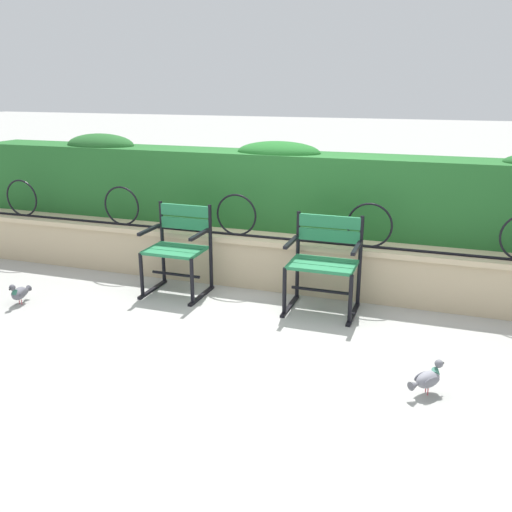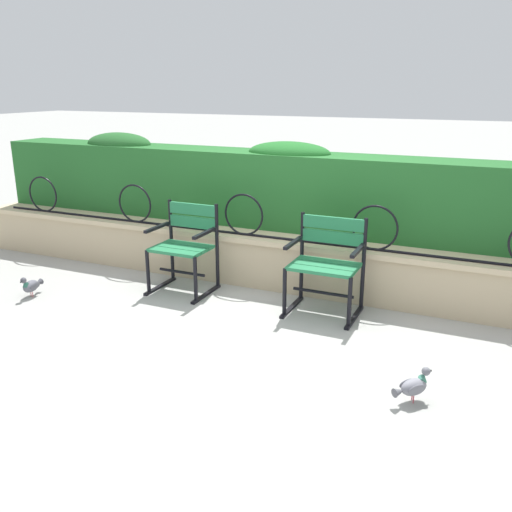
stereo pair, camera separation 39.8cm
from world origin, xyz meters
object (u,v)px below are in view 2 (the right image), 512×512
(park_chair_right, at_px, (327,262))
(pigeon_far_side, at_px, (413,386))
(park_chair_left, at_px, (185,245))
(pigeon_near_chairs, at_px, (31,285))

(park_chair_right, relative_size, pigeon_far_side, 3.47)
(park_chair_left, height_order, pigeon_near_chairs, park_chair_left)
(park_chair_left, bearing_deg, pigeon_near_chairs, -147.89)
(park_chair_left, bearing_deg, pigeon_far_side, -26.46)
(park_chair_left, xyz_separation_m, pigeon_far_side, (2.39, -1.19, -0.35))
(pigeon_far_side, bearing_deg, pigeon_near_chairs, 173.68)
(park_chair_right, distance_m, pigeon_near_chairs, 2.82)
(park_chair_left, xyz_separation_m, pigeon_near_chairs, (-1.25, -0.78, -0.35))
(park_chair_right, bearing_deg, park_chair_left, -178.81)
(park_chair_left, relative_size, park_chair_right, 1.01)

